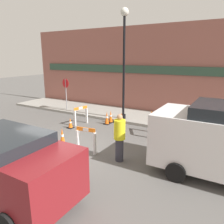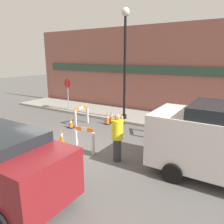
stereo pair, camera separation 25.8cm
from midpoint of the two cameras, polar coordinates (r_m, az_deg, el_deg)
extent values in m
plane|color=#565451|center=(8.80, -11.55, -10.24)|extent=(60.00, 60.00, 0.00)
cube|color=gray|center=(13.44, 5.98, -1.03)|extent=(18.00, 2.89, 0.15)
cube|color=#93564C|center=(14.37, 8.98, 10.72)|extent=(18.00, 0.12, 5.50)
cube|color=#2D4738|center=(14.27, 8.81, 10.90)|extent=(16.20, 0.10, 0.50)
cylinder|color=black|center=(12.56, 3.74, -1.16)|extent=(0.29, 0.29, 0.24)
cylinder|color=black|center=(12.12, 3.95, 10.92)|extent=(0.13, 0.13, 5.51)
sphere|color=silver|center=(12.30, 4.21, 24.67)|extent=(0.44, 0.44, 0.44)
cylinder|color=gray|center=(14.93, -10.95, 4.60)|extent=(0.06, 0.06, 2.02)
cylinder|color=red|center=(14.82, -11.09, 7.42)|extent=(0.60, 0.11, 0.60)
cube|color=white|center=(8.64, -8.40, -7.41)|extent=(0.08, 0.14, 0.88)
cube|color=white|center=(8.31, -4.07, -8.20)|extent=(0.08, 0.14, 0.88)
cube|color=orange|center=(8.29, -6.38, -4.51)|extent=(0.78, 0.14, 0.15)
cube|color=white|center=(8.29, -6.38, -4.51)|extent=(0.24, 0.06, 0.14)
cube|color=white|center=(9.96, 11.69, -4.50)|extent=(0.14, 0.12, 0.90)
cube|color=white|center=(10.81, 10.84, -2.96)|extent=(0.14, 0.12, 0.90)
cube|color=orange|center=(10.24, 11.39, -0.91)|extent=(0.51, 0.84, 0.15)
cube|color=white|center=(10.24, 11.39, -0.91)|extent=(0.17, 0.26, 0.14)
cube|color=white|center=(12.23, -5.85, -0.88)|extent=(0.14, 0.09, 0.84)
cube|color=white|center=(11.77, -8.92, -1.60)|extent=(0.14, 0.09, 0.84)
cube|color=orange|center=(11.87, -7.43, 1.07)|extent=(0.23, 0.84, 0.15)
cube|color=white|center=(11.87, -7.43, 1.07)|extent=(0.09, 0.26, 0.14)
cube|color=black|center=(12.00, -0.59, -3.09)|extent=(0.30, 0.30, 0.04)
cone|color=orange|center=(11.90, -0.60, -1.46)|extent=(0.22, 0.23, 0.67)
cylinder|color=white|center=(11.89, -0.60, -1.30)|extent=(0.13, 0.13, 0.09)
cube|color=black|center=(12.08, 3.25, -3.00)|extent=(0.30, 0.30, 0.04)
cone|color=orange|center=(11.99, 3.27, -1.54)|extent=(0.22, 0.22, 0.60)
cylinder|color=white|center=(11.98, 3.27, -1.40)|extent=(0.13, 0.13, 0.08)
cube|color=black|center=(12.32, 0.44, -2.63)|extent=(0.30, 0.30, 0.04)
cone|color=orange|center=(12.23, 0.44, -1.10)|extent=(0.22, 0.22, 0.64)
cylinder|color=white|center=(12.22, 0.44, -0.96)|extent=(0.13, 0.13, 0.09)
cube|color=black|center=(9.52, -12.15, -8.20)|extent=(0.30, 0.30, 0.04)
cone|color=orange|center=(9.39, -12.27, -6.10)|extent=(0.23, 0.23, 0.70)
cylinder|color=white|center=(9.38, -12.28, -5.90)|extent=(0.13, 0.13, 0.10)
cube|color=black|center=(11.59, -10.02, -3.96)|extent=(0.30, 0.30, 0.04)
cone|color=orange|center=(11.51, -10.08, -2.68)|extent=(0.23, 0.22, 0.50)
cylinder|color=white|center=(11.50, -10.09, -2.56)|extent=(0.13, 0.13, 0.07)
cylinder|color=#33333D|center=(7.82, 2.32, -9.86)|extent=(0.40, 0.40, 0.83)
cylinder|color=yellow|center=(7.54, 2.38, -4.60)|extent=(0.56, 0.56, 0.69)
sphere|color=tan|center=(7.41, 2.42, -1.33)|extent=(0.29, 0.29, 0.21)
cube|color=maroon|center=(6.43, -25.87, -12.14)|extent=(4.05, 1.74, 1.21)
cylinder|color=black|center=(6.31, -11.69, -17.73)|extent=(0.60, 0.18, 0.60)
cylinder|color=black|center=(5.44, -25.65, -24.87)|extent=(0.60, 0.18, 0.60)
cylinder|color=black|center=(8.07, -25.05, -11.38)|extent=(0.60, 0.18, 0.60)
cylinder|color=black|center=(8.70, 20.20, -9.00)|extent=(0.60, 0.18, 0.60)
cylinder|color=black|center=(6.91, 16.53, -15.02)|extent=(0.60, 0.18, 0.60)
camera|label=1|loc=(0.13, -89.30, 0.18)|focal=35.00mm
camera|label=2|loc=(0.13, 90.70, -0.18)|focal=35.00mm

